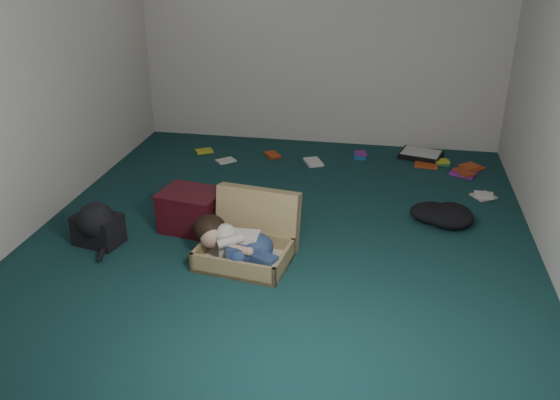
% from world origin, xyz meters
% --- Properties ---
extents(floor, '(4.50, 4.50, 0.00)m').
position_xyz_m(floor, '(0.00, 0.00, 0.00)').
color(floor, '#153A3C').
rests_on(floor, ground).
extents(wall_back, '(4.50, 0.00, 4.50)m').
position_xyz_m(wall_back, '(0.00, 2.25, 1.30)').
color(wall_back, silver).
rests_on(wall_back, ground).
extents(wall_front, '(4.50, 0.00, 4.50)m').
position_xyz_m(wall_front, '(0.00, -2.25, 1.30)').
color(wall_front, silver).
rests_on(wall_front, ground).
extents(wall_left, '(0.00, 4.50, 4.50)m').
position_xyz_m(wall_left, '(-2.00, 0.00, 1.30)').
color(wall_left, silver).
rests_on(wall_left, ground).
extents(suitcase, '(0.74, 0.72, 0.48)m').
position_xyz_m(suitcase, '(-0.18, -0.43, 0.14)').
color(suitcase, tan).
rests_on(suitcase, floor).
extents(person, '(0.69, 0.41, 0.30)m').
position_xyz_m(person, '(-0.25, -0.59, 0.19)').
color(person, silver).
rests_on(person, suitcase).
extents(maroon_bin, '(0.54, 0.45, 0.33)m').
position_xyz_m(maroon_bin, '(-0.75, -0.10, 0.17)').
color(maroon_bin, '#450E16').
rests_on(maroon_bin, floor).
extents(backpack, '(0.51, 0.44, 0.26)m').
position_xyz_m(backpack, '(-1.39, -0.46, 0.13)').
color(backpack, black).
rests_on(backpack, floor).
extents(clothing_pile, '(0.57, 0.51, 0.16)m').
position_xyz_m(clothing_pile, '(1.26, 0.44, 0.08)').
color(clothing_pile, black).
rests_on(clothing_pile, floor).
extents(paper_tray, '(0.50, 0.42, 0.06)m').
position_xyz_m(paper_tray, '(1.16, 1.95, 0.03)').
color(paper_tray, black).
rests_on(paper_tray, floor).
extents(book_scatter, '(3.09, 1.39, 0.02)m').
position_xyz_m(book_scatter, '(0.63, 1.50, 0.01)').
color(book_scatter, yellow).
rests_on(book_scatter, floor).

